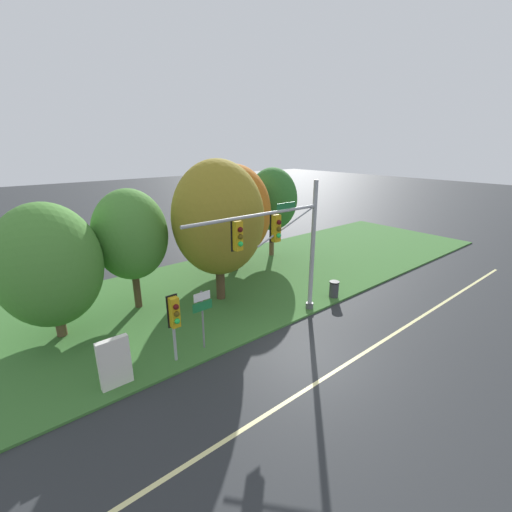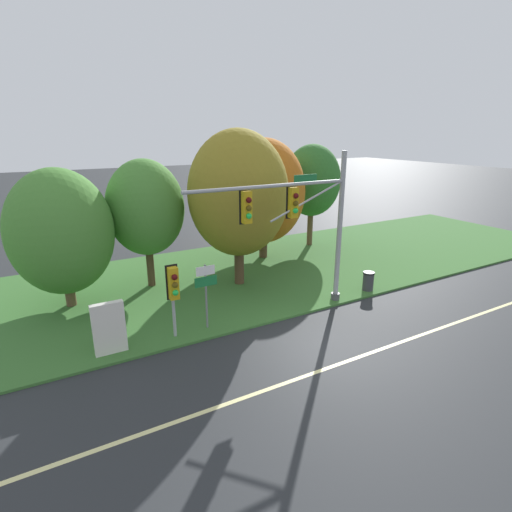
# 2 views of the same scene
# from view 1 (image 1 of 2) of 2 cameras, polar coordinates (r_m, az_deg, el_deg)

# --- Properties ---
(ground_plane) EXTENTS (160.00, 160.00, 0.00)m
(ground_plane) POSITION_cam_1_polar(r_m,az_deg,el_deg) (14.90, 8.96, -16.49)
(ground_plane) COLOR #282B2D
(lane_stripe) EXTENTS (36.00, 0.16, 0.01)m
(lane_stripe) POSITION_cam_1_polar(r_m,az_deg,el_deg) (14.29, 12.72, -18.41)
(lane_stripe) COLOR beige
(lane_stripe) RESTS_ON ground
(grass_verge) EXTENTS (48.00, 11.50, 0.10)m
(grass_verge) POSITION_cam_1_polar(r_m,az_deg,el_deg) (20.50, -8.46, -6.12)
(grass_verge) COLOR #386B2D
(grass_verge) RESTS_ON ground
(traffic_signal_mast) EXTENTS (7.36, 0.49, 6.72)m
(traffic_signal_mast) POSITION_cam_1_polar(r_m,az_deg,el_deg) (15.79, 4.69, 2.71)
(traffic_signal_mast) COLOR #9EA0A5
(traffic_signal_mast) RESTS_ON grass_verge
(pedestrian_signal_near_kerb) EXTENTS (0.46, 0.55, 2.89)m
(pedestrian_signal_near_kerb) POSITION_cam_1_polar(r_m,az_deg,el_deg) (13.65, -13.44, -9.66)
(pedestrian_signal_near_kerb) COLOR #9EA0A5
(pedestrian_signal_near_kerb) RESTS_ON grass_verge
(route_sign_post) EXTENTS (0.91, 0.08, 2.63)m
(route_sign_post) POSITION_cam_1_polar(r_m,az_deg,el_deg) (14.49, -8.91, -8.98)
(route_sign_post) COLOR slate
(route_sign_post) RESTS_ON grass_verge
(tree_nearest_road) EXTENTS (4.34, 4.34, 6.10)m
(tree_nearest_road) POSITION_cam_1_polar(r_m,az_deg,el_deg) (17.08, -31.27, -1.38)
(tree_nearest_road) COLOR brown
(tree_nearest_road) RESTS_ON grass_verge
(tree_left_of_mast) EXTENTS (3.69, 3.69, 6.29)m
(tree_left_of_mast) POSITION_cam_1_polar(r_m,az_deg,el_deg) (18.32, -20.18, 3.30)
(tree_left_of_mast) COLOR #4C3823
(tree_left_of_mast) RESTS_ON grass_verge
(tree_behind_signpost) EXTENTS (4.87, 4.87, 7.65)m
(tree_behind_signpost) POSITION_cam_1_polar(r_m,az_deg,el_deg) (18.21, -6.32, 6.25)
(tree_behind_signpost) COLOR #4C3823
(tree_behind_signpost) RESTS_ON grass_verge
(tree_mid_verge) EXTENTS (4.94, 4.94, 7.15)m
(tree_mid_verge) POSITION_cam_1_polar(r_m,az_deg,el_deg) (22.80, -3.76, 7.36)
(tree_mid_verge) COLOR #4C3823
(tree_mid_verge) RESTS_ON grass_verge
(tree_tall_centre) EXTENTS (3.74, 3.74, 6.71)m
(tree_tall_centre) POSITION_cam_1_polar(r_m,az_deg,el_deg) (25.98, 2.73, 9.38)
(tree_tall_centre) COLOR brown
(tree_tall_centre) RESTS_ON grass_verge
(info_kiosk) EXTENTS (1.10, 0.24, 1.90)m
(info_kiosk) POSITION_cam_1_polar(r_m,az_deg,el_deg) (13.64, -22.49, -16.14)
(info_kiosk) COLOR silver
(info_kiosk) RESTS_ON grass_verge
(trash_bin) EXTENTS (0.56, 0.56, 0.93)m
(trash_bin) POSITION_cam_1_polar(r_m,az_deg,el_deg) (20.02, 12.87, -5.38)
(trash_bin) COLOR #38383D
(trash_bin) RESTS_ON grass_verge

